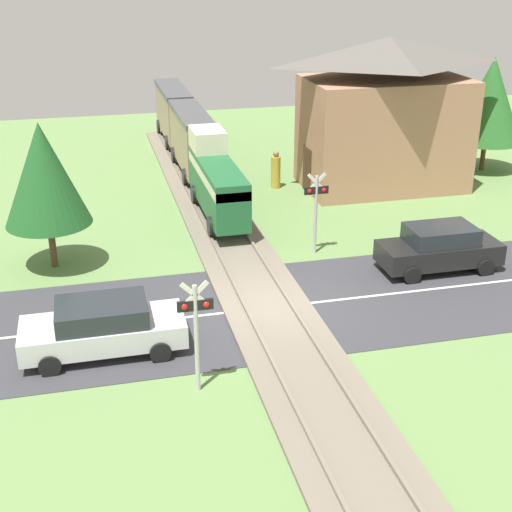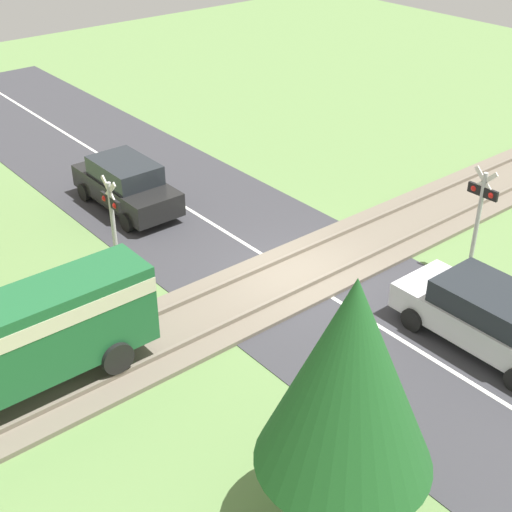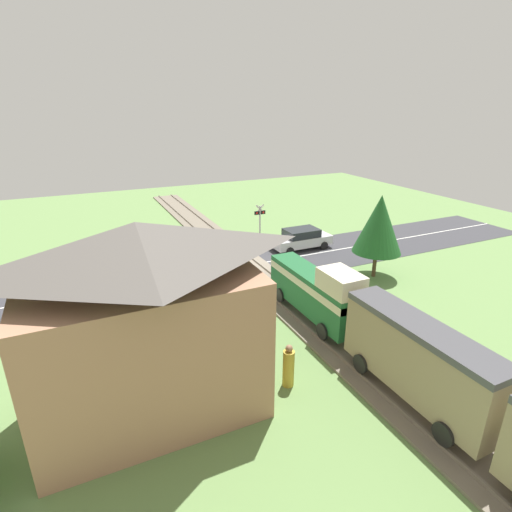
% 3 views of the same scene
% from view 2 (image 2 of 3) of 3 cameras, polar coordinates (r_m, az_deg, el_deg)
% --- Properties ---
extents(ground_plane, '(60.00, 60.00, 0.00)m').
position_cam_2_polar(ground_plane, '(19.76, 3.26, -1.62)').
color(ground_plane, '#66894C').
extents(road_surface, '(48.00, 6.40, 0.02)m').
position_cam_2_polar(road_surface, '(19.76, 3.26, -1.59)').
color(road_surface, '#38383D').
rests_on(road_surface, ground_plane).
extents(track_bed, '(2.80, 48.00, 0.24)m').
position_cam_2_polar(track_bed, '(19.72, 3.27, -1.45)').
color(track_bed, '#756B5B').
rests_on(track_bed, ground_plane).
extents(car_near_crossing, '(4.51, 2.00, 1.54)m').
position_cam_2_polar(car_near_crossing, '(17.64, 18.12, -4.59)').
color(car_near_crossing, silver).
rests_on(car_near_crossing, ground_plane).
extents(car_far_side, '(4.23, 1.86, 1.64)m').
position_cam_2_polar(car_far_side, '(23.38, -10.36, 5.67)').
color(car_far_side, black).
rests_on(car_far_side, ground_plane).
extents(crossing_signal_west_approach, '(0.90, 0.18, 3.10)m').
position_cam_2_polar(crossing_signal_west_approach, '(19.92, 17.48, 3.74)').
color(crossing_signal_west_approach, '#B7B7B7').
rests_on(crossing_signal_west_approach, ground_plane).
extents(crossing_signal_east_approach, '(0.90, 0.18, 3.10)m').
position_cam_2_polar(crossing_signal_east_approach, '(18.85, -11.41, 3.03)').
color(crossing_signal_east_approach, '#B7B7B7').
rests_on(crossing_signal_east_approach, ground_plane).
extents(tree_roadside_hedge, '(2.97, 2.97, 5.20)m').
position_cam_2_polar(tree_roadside_hedge, '(11.15, 7.49, -9.50)').
color(tree_roadside_hedge, brown).
rests_on(tree_roadside_hedge, ground_plane).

